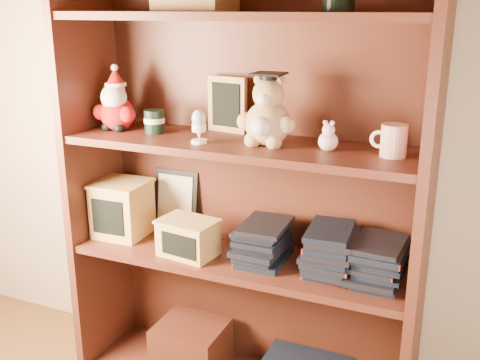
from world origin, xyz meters
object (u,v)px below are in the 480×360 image
Objects in this scene: bookcase at (245,187)px; teacher_mug at (393,141)px; grad_teddy_bear at (267,117)px; treats_box at (122,208)px.

bookcase reaches higher than teacher_mug.
grad_teddy_bear is at bearing -30.62° from bookcase.
teacher_mug is 1.01m from treats_box.
bookcase is 0.49m from treats_box.
treats_box is (-0.47, -0.05, -0.13)m from bookcase.
bookcase is 7.88× the size of treats_box.
grad_teddy_bear is at bearing -0.61° from treats_box.
grad_teddy_bear is 2.15× the size of teacher_mug.
teacher_mug is (0.38, 0.01, -0.04)m from grad_teddy_bear.
bookcase is 0.28m from grad_teddy_bear.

